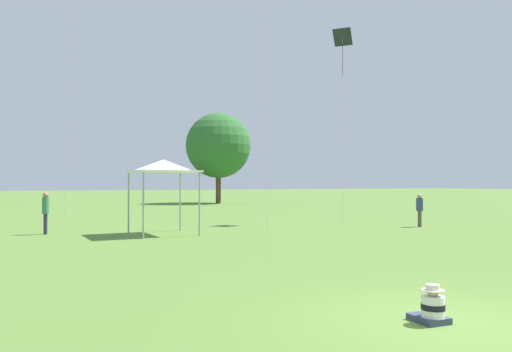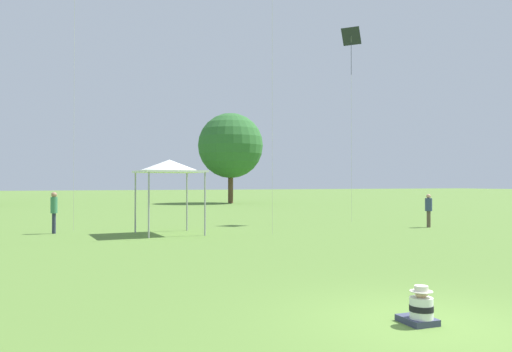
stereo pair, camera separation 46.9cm
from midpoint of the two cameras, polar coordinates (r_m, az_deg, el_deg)
The scene contains 7 objects.
ground_plane at distance 8.59m, azimuth 19.17°, elevation -15.59°, with size 300.00×300.00×0.00m, color #567A33.
seated_toddler at distance 8.47m, azimuth 17.92°, elevation -14.08°, with size 0.47×0.58×0.62m.
person_standing_1 at distance 23.29m, azimuth -23.45°, elevation -3.40°, with size 0.37×0.37×1.81m.
person_standing_2 at distance 26.25m, azimuth 17.71°, elevation -3.42°, with size 0.42×0.42×1.65m.
canopy_tent at distance 21.69m, azimuth -11.16°, elevation 1.06°, with size 2.79×2.79×3.20m.
kite_5 at distance 29.52m, azimuth 9.40°, elevation 14.78°, with size 1.14×1.17×10.87m.
distant_tree_1 at distance 54.45m, azimuth -4.57°, elevation 3.47°, with size 7.08×7.08×9.81m.
Camera 1 is at (-5.95, -5.91, 2.20)m, focal length 35.00 mm.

